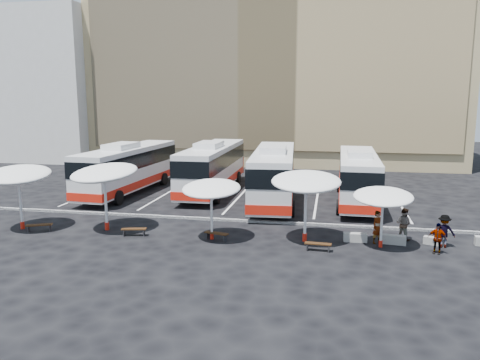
% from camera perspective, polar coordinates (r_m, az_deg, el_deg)
% --- Properties ---
extents(ground, '(120.00, 120.00, 0.00)m').
position_cam_1_polar(ground, '(29.21, -3.07, -5.20)').
color(ground, black).
rests_on(ground, ground).
extents(sandstone_building, '(42.00, 18.25, 29.60)m').
position_cam_1_polar(sandstone_building, '(59.78, 4.53, 14.80)').
color(sandstone_building, tan).
rests_on(sandstone_building, ground).
extents(apartment_block, '(14.00, 14.00, 18.00)m').
position_cam_1_polar(apartment_block, '(65.43, -21.58, 10.55)').
color(apartment_block, beige).
rests_on(apartment_block, ground).
extents(curb_divider, '(34.00, 0.25, 0.15)m').
position_cam_1_polar(curb_divider, '(29.66, -2.84, -4.81)').
color(curb_divider, black).
rests_on(curb_divider, ground).
extents(bay_lines, '(24.15, 12.00, 0.01)m').
position_cam_1_polar(bay_lines, '(36.80, -0.03, -1.97)').
color(bay_lines, white).
rests_on(bay_lines, ground).
extents(bus_0, '(3.62, 13.18, 4.14)m').
position_cam_1_polar(bus_0, '(38.92, -13.40, 1.57)').
color(bus_0, silver).
rests_on(bus_0, ground).
extents(bus_1, '(3.18, 13.23, 4.19)m').
position_cam_1_polar(bus_1, '(38.35, -3.35, 1.75)').
color(bus_1, silver).
rests_on(bus_1, ground).
extents(bus_2, '(3.87, 13.64, 4.27)m').
position_cam_1_polar(bus_2, '(34.64, 4.14, 0.91)').
color(bus_2, silver).
rests_on(bus_2, ground).
extents(bus_3, '(3.08, 12.55, 3.97)m').
position_cam_1_polar(bus_3, '(35.47, 14.18, 0.59)').
color(bus_3, silver).
rests_on(bus_3, ground).
extents(sunshade_0, '(4.68, 4.70, 3.83)m').
position_cam_1_polar(sunshade_0, '(30.03, -25.42, 0.59)').
color(sunshade_0, silver).
rests_on(sunshade_0, ground).
extents(sunshade_1, '(4.89, 4.92, 3.98)m').
position_cam_1_polar(sunshade_1, '(27.99, -16.22, 0.82)').
color(sunshade_1, silver).
rests_on(sunshade_1, ground).
extents(sunshade_2, '(3.25, 3.29, 3.32)m').
position_cam_1_polar(sunshade_2, '(25.24, -3.51, -1.06)').
color(sunshade_2, silver).
rests_on(sunshade_2, ground).
extents(sunshade_3, '(3.76, 3.81, 3.86)m').
position_cam_1_polar(sunshade_3, '(24.98, 8.06, -0.20)').
color(sunshade_3, silver).
rests_on(sunshade_3, ground).
extents(sunshade_4, '(3.26, 3.30, 3.15)m').
position_cam_1_polar(sunshade_4, '(24.97, 17.05, -1.97)').
color(sunshade_4, silver).
rests_on(sunshade_4, ground).
extents(wood_bench_0, '(1.48, 0.97, 0.45)m').
position_cam_1_polar(wood_bench_0, '(29.51, -23.29, -5.18)').
color(wood_bench_0, black).
rests_on(wood_bench_0, ground).
extents(wood_bench_1, '(1.43, 0.66, 0.43)m').
position_cam_1_polar(wood_bench_1, '(27.05, -12.81, -5.98)').
color(wood_bench_1, black).
rests_on(wood_bench_1, ground).
extents(wood_bench_2, '(1.40, 0.70, 0.42)m').
position_cam_1_polar(wood_bench_2, '(25.66, -2.88, -6.64)').
color(wood_bench_2, black).
rests_on(wood_bench_2, ground).
extents(wood_bench_3, '(1.36, 0.44, 0.41)m').
position_cam_1_polar(wood_bench_3, '(24.19, 9.49, -7.82)').
color(wood_bench_3, black).
rests_on(wood_bench_3, ground).
extents(conc_bench_0, '(1.25, 0.48, 0.46)m').
position_cam_1_polar(conc_bench_0, '(26.15, 13.87, -6.80)').
color(conc_bench_0, gray).
rests_on(conc_bench_0, ground).
extents(conc_bench_1, '(1.32, 0.57, 0.48)m').
position_cam_1_polar(conc_bench_1, '(26.28, 18.20, -6.92)').
color(conc_bench_1, gray).
rests_on(conc_bench_1, ground).
extents(conc_bench_2, '(1.14, 0.74, 0.41)m').
position_cam_1_polar(conc_bench_2, '(26.89, 22.62, -6.89)').
color(conc_bench_2, gray).
rests_on(conc_bench_2, ground).
extents(passenger_0, '(0.77, 0.70, 1.77)m').
position_cam_1_polar(passenger_0, '(25.97, 16.45, -5.54)').
color(passenger_0, black).
rests_on(passenger_0, ground).
extents(passenger_1, '(1.08, 1.02, 1.77)m').
position_cam_1_polar(passenger_1, '(27.03, 19.36, -5.09)').
color(passenger_1, black).
rests_on(passenger_1, ground).
extents(passenger_2, '(1.00, 0.67, 1.57)m').
position_cam_1_polar(passenger_2, '(25.30, 22.92, -6.59)').
color(passenger_2, black).
rests_on(passenger_2, ground).
extents(passenger_3, '(1.15, 0.71, 1.73)m').
position_cam_1_polar(passenger_3, '(26.47, 23.61, -5.73)').
color(passenger_3, black).
rests_on(passenger_3, ground).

